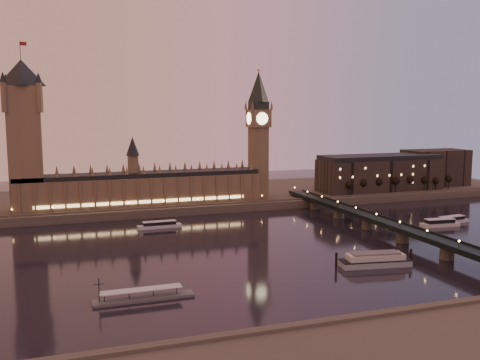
# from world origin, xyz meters

# --- Properties ---
(ground) EXTENTS (700.00, 700.00, 0.00)m
(ground) POSITION_xyz_m (0.00, 0.00, 0.00)
(ground) COLOR black
(ground) RESTS_ON ground
(far_embankment) EXTENTS (560.00, 130.00, 6.00)m
(far_embankment) POSITION_xyz_m (30.00, 165.00, 3.00)
(far_embankment) COLOR #423D35
(far_embankment) RESTS_ON ground
(palace_of_westminster) EXTENTS (180.00, 26.62, 52.00)m
(palace_of_westminster) POSITION_xyz_m (-40.12, 120.99, 21.71)
(palace_of_westminster) COLOR brown
(palace_of_westminster) RESTS_ON ground
(victoria_tower) EXTENTS (31.68, 31.68, 118.00)m
(victoria_tower) POSITION_xyz_m (-120.00, 121.00, 65.79)
(victoria_tower) COLOR brown
(victoria_tower) RESTS_ON ground
(big_ben) EXTENTS (17.68, 17.68, 104.00)m
(big_ben) POSITION_xyz_m (53.99, 120.99, 63.95)
(big_ben) COLOR brown
(big_ben) RESTS_ON ground
(westminster_bridge) EXTENTS (13.20, 260.00, 15.30)m
(westminster_bridge) POSITION_xyz_m (91.61, 0.00, 5.52)
(westminster_bridge) COLOR black
(westminster_bridge) RESTS_ON ground
(city_block) EXTENTS (155.00, 45.00, 34.00)m
(city_block) POSITION_xyz_m (194.94, 130.93, 22.24)
(city_block) COLOR black
(city_block) RESTS_ON ground
(bare_tree_0) EXTENTS (6.32, 6.32, 12.85)m
(bare_tree_0) POSITION_xyz_m (129.54, 109.00, 15.60)
(bare_tree_0) COLOR black
(bare_tree_0) RESTS_ON ground
(bare_tree_1) EXTENTS (6.32, 6.32, 12.85)m
(bare_tree_1) POSITION_xyz_m (144.55, 109.00, 15.60)
(bare_tree_1) COLOR black
(bare_tree_1) RESTS_ON ground
(bare_tree_2) EXTENTS (6.32, 6.32, 12.85)m
(bare_tree_2) POSITION_xyz_m (159.56, 109.00, 15.60)
(bare_tree_2) COLOR black
(bare_tree_2) RESTS_ON ground
(bare_tree_3) EXTENTS (6.32, 6.32, 12.85)m
(bare_tree_3) POSITION_xyz_m (174.56, 109.00, 15.60)
(bare_tree_3) COLOR black
(bare_tree_3) RESTS_ON ground
(bare_tree_4) EXTENTS (6.32, 6.32, 12.85)m
(bare_tree_4) POSITION_xyz_m (189.57, 109.00, 15.60)
(bare_tree_4) COLOR black
(bare_tree_4) RESTS_ON ground
(bare_tree_5) EXTENTS (6.32, 6.32, 12.85)m
(bare_tree_5) POSITION_xyz_m (204.57, 109.00, 15.60)
(bare_tree_5) COLOR black
(bare_tree_5) RESTS_ON ground
(bare_tree_6) EXTENTS (6.32, 6.32, 12.85)m
(bare_tree_6) POSITION_xyz_m (219.58, 109.00, 15.60)
(bare_tree_6) COLOR black
(bare_tree_6) RESTS_ON ground
(bare_tree_7) EXTENTS (6.32, 6.32, 12.85)m
(bare_tree_7) POSITION_xyz_m (234.59, 109.00, 15.60)
(bare_tree_7) COLOR black
(bare_tree_7) RESTS_ON ground
(cruise_boat_a) EXTENTS (28.97, 6.52, 4.63)m
(cruise_boat_a) POSITION_xyz_m (-36.97, 66.55, 2.04)
(cruise_boat_a) COLOR silver
(cruise_boat_a) RESTS_ON ground
(cruise_boat_b) EXTENTS (26.71, 9.49, 4.83)m
(cruise_boat_b) POSITION_xyz_m (157.71, 16.17, 2.13)
(cruise_boat_b) COLOR silver
(cruise_boat_b) RESTS_ON ground
(cruise_boat_c) EXTENTS (27.10, 9.97, 5.30)m
(cruise_boat_c) POSITION_xyz_m (141.95, 9.49, 2.33)
(cruise_boat_c) COLOR silver
(cruise_boat_c) RESTS_ON ground
(moored_barge) EXTENTS (40.68, 15.37, 7.54)m
(moored_barge) POSITION_xyz_m (49.27, -55.37, 3.18)
(moored_barge) COLOR #8A9AB0
(moored_barge) RESTS_ON ground
(pontoon_pier) EXTENTS (41.48, 6.91, 11.06)m
(pontoon_pier) POSITION_xyz_m (-68.34, -65.65, 1.19)
(pontoon_pier) COLOR #595B5E
(pontoon_pier) RESTS_ON ground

